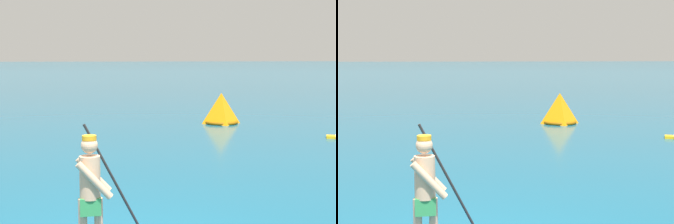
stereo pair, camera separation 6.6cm
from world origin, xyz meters
TOP-DOWN VIEW (x-y plane):
  - race_marker_buoy at (4.39, 12.99)m, footprint 1.34×1.34m

SIDE VIEW (x-z plane):
  - race_marker_buoy at x=4.39m, z-range -0.07..1.14m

